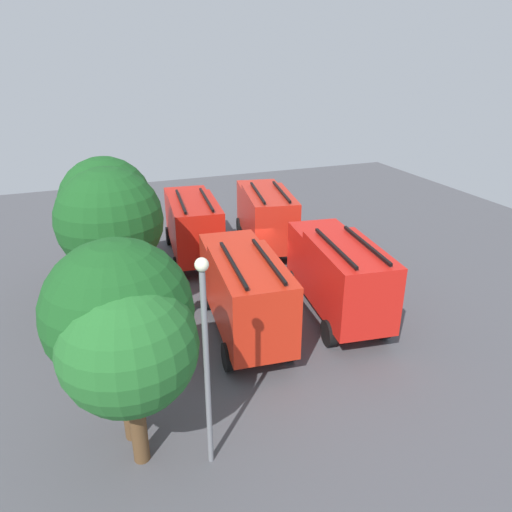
{
  "coord_description": "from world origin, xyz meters",
  "views": [
    {
      "loc": [
        -21.33,
        8.08,
        11.13
      ],
      "look_at": [
        0.0,
        0.0,
        1.4
      ],
      "focal_mm": 33.62,
      "sensor_mm": 36.0,
      "label": 1
    }
  ],
  "objects_px": {
    "tree_2": "(110,221)",
    "tree_0": "(129,347)",
    "fire_truck_0": "(338,272)",
    "tree_3": "(106,203)",
    "firefighter_1": "(150,255)",
    "lamppost": "(206,351)",
    "firefighter_0": "(191,218)",
    "fire_truck_1": "(266,214)",
    "fire_truck_2": "(244,289)",
    "firefighter_3": "(150,268)",
    "firefighter_2": "(277,290)",
    "tree_1": "(119,313)",
    "traffic_cone_0": "(295,229)",
    "firefighter_4": "(186,297)",
    "fire_truck_3": "(193,223)"
  },
  "relations": [
    {
      "from": "fire_truck_1",
      "to": "tree_1",
      "type": "bearing_deg",
      "value": 154.34
    },
    {
      "from": "tree_0",
      "to": "tree_1",
      "type": "bearing_deg",
      "value": 5.21
    },
    {
      "from": "fire_truck_0",
      "to": "tree_1",
      "type": "bearing_deg",
      "value": 121.98
    },
    {
      "from": "fire_truck_1",
      "to": "tree_0",
      "type": "relative_size",
      "value": 1.29
    },
    {
      "from": "firefighter_0",
      "to": "traffic_cone_0",
      "type": "xyz_separation_m",
      "value": [
        -2.7,
        -6.4,
        -0.64
      ]
    },
    {
      "from": "fire_truck_2",
      "to": "tree_3",
      "type": "height_order",
      "value": "tree_3"
    },
    {
      "from": "fire_truck_0",
      "to": "tree_3",
      "type": "xyz_separation_m",
      "value": [
        6.2,
        9.11,
        2.38
      ]
    },
    {
      "from": "traffic_cone_0",
      "to": "fire_truck_3",
      "type": "bearing_deg",
      "value": 103.08
    },
    {
      "from": "fire_truck_2",
      "to": "fire_truck_3",
      "type": "height_order",
      "value": "same"
    },
    {
      "from": "firefighter_4",
      "to": "traffic_cone_0",
      "type": "distance_m",
      "value": 12.28
    },
    {
      "from": "fire_truck_2",
      "to": "firefighter_3",
      "type": "xyz_separation_m",
      "value": [
        5.88,
        2.97,
        -1.11
      ]
    },
    {
      "from": "firefighter_3",
      "to": "tree_2",
      "type": "relative_size",
      "value": 0.27
    },
    {
      "from": "fire_truck_0",
      "to": "fire_truck_3",
      "type": "relative_size",
      "value": 1.0
    },
    {
      "from": "traffic_cone_0",
      "to": "lamppost",
      "type": "xyz_separation_m",
      "value": [
        -16.65,
        10.5,
        3.5
      ]
    },
    {
      "from": "tree_0",
      "to": "lamppost",
      "type": "distance_m",
      "value": 2.05
    },
    {
      "from": "firefighter_0",
      "to": "tree_0",
      "type": "height_order",
      "value": "tree_0"
    },
    {
      "from": "tree_0",
      "to": "tree_2",
      "type": "bearing_deg",
      "value": -2.39
    },
    {
      "from": "firefighter_0",
      "to": "tree_3",
      "type": "distance_m",
      "value": 9.55
    },
    {
      "from": "tree_2",
      "to": "firefighter_3",
      "type": "bearing_deg",
      "value": -34.54
    },
    {
      "from": "firefighter_0",
      "to": "firefighter_4",
      "type": "distance_m",
      "value": 11.16
    },
    {
      "from": "firefighter_1",
      "to": "tree_1",
      "type": "height_order",
      "value": "tree_1"
    },
    {
      "from": "fire_truck_3",
      "to": "tree_1",
      "type": "bearing_deg",
      "value": 164.51
    },
    {
      "from": "firefighter_1",
      "to": "lamppost",
      "type": "relative_size",
      "value": 0.25
    },
    {
      "from": "lamppost",
      "to": "tree_2",
      "type": "bearing_deg",
      "value": 9.27
    },
    {
      "from": "fire_truck_0",
      "to": "firefighter_0",
      "type": "xyz_separation_m",
      "value": [
        13.11,
        3.57,
        -1.18
      ]
    },
    {
      "from": "firefighter_2",
      "to": "tree_2",
      "type": "distance_m",
      "value": 7.97
    },
    {
      "from": "firefighter_1",
      "to": "fire_truck_2",
      "type": "bearing_deg",
      "value": -84.63
    },
    {
      "from": "fire_truck_2",
      "to": "firefighter_4",
      "type": "height_order",
      "value": "fire_truck_2"
    },
    {
      "from": "firefighter_3",
      "to": "tree_0",
      "type": "bearing_deg",
      "value": -148.38
    },
    {
      "from": "traffic_cone_0",
      "to": "lamppost",
      "type": "relative_size",
      "value": 0.1
    },
    {
      "from": "tree_0",
      "to": "tree_3",
      "type": "distance_m",
      "value": 11.69
    },
    {
      "from": "fire_truck_2",
      "to": "lamppost",
      "type": "distance_m",
      "value": 7.16
    },
    {
      "from": "firefighter_4",
      "to": "tree_0",
      "type": "relative_size",
      "value": 0.29
    },
    {
      "from": "tree_0",
      "to": "tree_2",
      "type": "distance_m",
      "value": 8.69
    },
    {
      "from": "firefighter_0",
      "to": "firefighter_1",
      "type": "bearing_deg",
      "value": -71.95
    },
    {
      "from": "fire_truck_3",
      "to": "tree_2",
      "type": "distance_m",
      "value": 7.71
    },
    {
      "from": "firefighter_1",
      "to": "firefighter_3",
      "type": "bearing_deg",
      "value": -111.37
    },
    {
      "from": "fire_truck_1",
      "to": "traffic_cone_0",
      "type": "xyz_separation_m",
      "value": [
        1.64,
        -2.77,
        -1.83
      ]
    },
    {
      "from": "firefighter_0",
      "to": "tree_1",
      "type": "xyz_separation_m",
      "value": [
        -17.54,
        6.09,
        3.44
      ]
    },
    {
      "from": "fire_truck_0",
      "to": "tree_3",
      "type": "distance_m",
      "value": 11.28
    },
    {
      "from": "fire_truck_2",
      "to": "tree_0",
      "type": "distance_m",
      "value": 7.65
    },
    {
      "from": "fire_truck_0",
      "to": "fire_truck_2",
      "type": "distance_m",
      "value": 4.44
    },
    {
      "from": "tree_3",
      "to": "traffic_cone_0",
      "type": "bearing_deg",
      "value": -70.59
    },
    {
      "from": "fire_truck_1",
      "to": "fire_truck_2",
      "type": "height_order",
      "value": "same"
    },
    {
      "from": "tree_0",
      "to": "lamppost",
      "type": "bearing_deg",
      "value": -112.18
    },
    {
      "from": "fire_truck_1",
      "to": "firefighter_4",
      "type": "distance_m",
      "value": 9.2
    },
    {
      "from": "firefighter_4",
      "to": "tree_2",
      "type": "relative_size",
      "value": 0.25
    },
    {
      "from": "tree_1",
      "to": "tree_3",
      "type": "height_order",
      "value": "tree_3"
    },
    {
      "from": "tree_2",
      "to": "tree_0",
      "type": "bearing_deg",
      "value": 177.61
    },
    {
      "from": "tree_0",
      "to": "tree_2",
      "type": "height_order",
      "value": "tree_2"
    }
  ]
}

